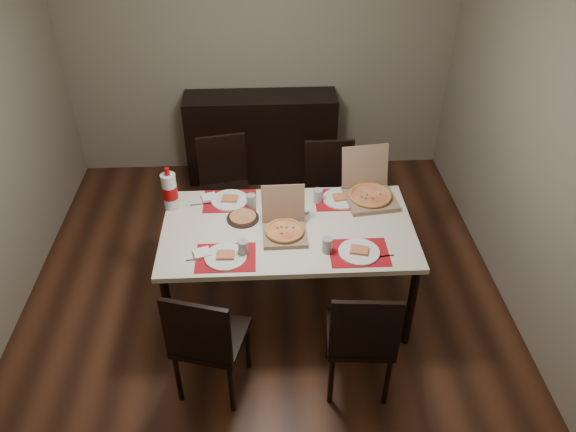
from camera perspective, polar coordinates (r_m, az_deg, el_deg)
The scene contains 18 objects.
ground at distance 4.61m, azimuth -2.33°, elevation -7.73°, with size 3.80×4.00×0.02m, color #482516.
room_walls at distance 4.02m, azimuth -3.05°, elevation 15.01°, with size 3.84×4.02×2.62m.
sideboard at distance 5.78m, azimuth -2.72°, elevation 8.01°, with size 1.50×0.40×0.90m, color black.
dining_table at distance 4.05m, azimuth -0.00°, elevation -1.90°, with size 1.80×1.00×0.75m.
chair_near_left at distance 3.60m, azimuth -8.30°, elevation -12.30°, with size 0.52×0.52×0.93m.
chair_near_right at distance 3.61m, azimuth 7.45°, elevation -12.05°, with size 0.45×0.45×0.93m.
chair_far_left at distance 4.93m, azimuth -6.40°, elevation 3.19°, with size 0.49×0.49×0.93m.
chair_far_right at distance 4.84m, azimuth 4.21°, elevation 2.61°, with size 0.42×0.42×0.93m.
setting_near_left at distance 3.77m, azimuth -6.18°, elevation -3.89°, with size 0.46×0.30×0.11m.
setting_near_right at distance 3.80m, azimuth 6.44°, elevation -3.47°, with size 0.48×0.30×0.11m.
setting_far_left at distance 4.27m, azimuth -5.65°, elevation 1.61°, with size 0.50×0.30×0.11m.
setting_far_right at distance 4.29m, azimuth 4.84°, elevation 1.84°, with size 0.51×0.30×0.11m.
napkin_loose at distance 3.97m, azimuth 0.18°, elevation -1.50°, with size 0.12×0.11×0.02m, color white.
pizza_box_center at distance 3.93m, azimuth -0.37°, elevation -1.14°, with size 0.31×0.35×0.31m.
pizza_box_right at distance 4.32m, azimuth 8.24°, elevation 2.40°, with size 0.41×0.45×0.37m.
faina_plate at distance 4.10m, azimuth -4.61°, elevation -0.16°, with size 0.24×0.24×0.03m.
dip_bowl at distance 4.16m, azimuth 1.29°, elevation 0.61°, with size 0.12×0.12×0.03m, color white.
soda_bottle at distance 4.22m, azimuth -11.91°, elevation 2.49°, with size 0.11×0.11×0.34m.
Camera 1 is at (0.02, -3.31, 3.20)m, focal length 35.00 mm.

